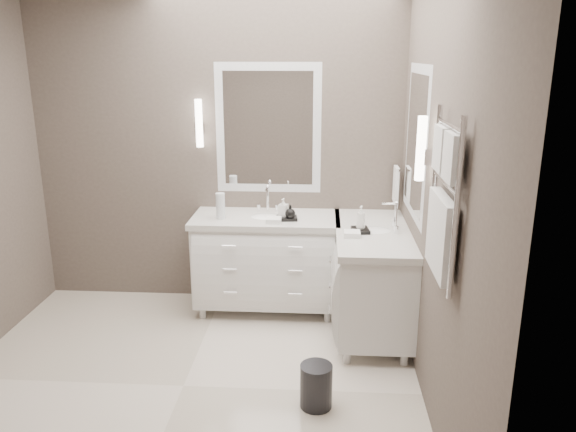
# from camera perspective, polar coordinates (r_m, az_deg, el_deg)

# --- Properties ---
(floor) EXTENTS (3.20, 3.00, 0.01)m
(floor) POSITION_cam_1_polar(r_m,az_deg,el_deg) (4.04, -10.57, -16.66)
(floor) COLOR silver
(floor) RESTS_ON ground
(wall_back) EXTENTS (3.20, 0.01, 2.70)m
(wall_back) POSITION_cam_1_polar(r_m,az_deg,el_deg) (4.94, -7.22, 6.54)
(wall_back) COLOR #544A43
(wall_back) RESTS_ON floor
(wall_front) EXTENTS (3.20, 0.01, 2.70)m
(wall_front) POSITION_cam_1_polar(r_m,az_deg,el_deg) (2.16, -22.06, -7.36)
(wall_front) COLOR #544A43
(wall_front) RESTS_ON floor
(wall_right) EXTENTS (0.01, 3.00, 2.70)m
(wall_right) POSITION_cam_1_polar(r_m,az_deg,el_deg) (3.45, 14.99, 1.92)
(wall_right) COLOR #544A43
(wall_right) RESTS_ON floor
(vanity_back) EXTENTS (1.24, 0.59, 0.97)m
(vanity_back) POSITION_cam_1_polar(r_m,az_deg,el_deg) (4.83, -2.20, -4.20)
(vanity_back) COLOR white
(vanity_back) RESTS_ON floor
(vanity_right) EXTENTS (0.59, 1.24, 0.97)m
(vanity_right) POSITION_cam_1_polar(r_m,az_deg,el_deg) (4.52, 8.54, -5.83)
(vanity_right) COLOR white
(vanity_right) RESTS_ON floor
(mirror_back) EXTENTS (0.90, 0.02, 1.10)m
(mirror_back) POSITION_cam_1_polar(r_m,az_deg,el_deg) (4.83, -2.02, 8.84)
(mirror_back) COLOR white
(mirror_back) RESTS_ON wall_back
(mirror_right) EXTENTS (0.02, 0.90, 1.10)m
(mirror_right) POSITION_cam_1_polar(r_m,az_deg,el_deg) (4.18, 12.89, 7.29)
(mirror_right) COLOR white
(mirror_right) RESTS_ON wall_right
(sconce_back) EXTENTS (0.06, 0.06, 0.40)m
(sconce_back) POSITION_cam_1_polar(r_m,az_deg,el_deg) (4.85, -9.02, 9.20)
(sconce_back) COLOR white
(sconce_back) RESTS_ON wall_back
(sconce_right) EXTENTS (0.06, 0.06, 0.40)m
(sconce_right) POSITION_cam_1_polar(r_m,az_deg,el_deg) (3.60, 13.36, 6.56)
(sconce_right) COLOR white
(sconce_right) RESTS_ON wall_right
(towel_bar_corner) EXTENTS (0.03, 0.22, 0.30)m
(towel_bar_corner) POSITION_cam_1_polar(r_m,az_deg,el_deg) (4.80, 10.92, 3.24)
(towel_bar_corner) COLOR white
(towel_bar_corner) RESTS_ON wall_right
(towel_ladder) EXTENTS (0.06, 0.58, 0.90)m
(towel_ladder) POSITION_cam_1_polar(r_m,az_deg,el_deg) (3.05, 15.46, 0.85)
(towel_ladder) COLOR white
(towel_ladder) RESTS_ON wall_right
(waste_bin) EXTENTS (0.22, 0.22, 0.29)m
(waste_bin) POSITION_cam_1_polar(r_m,az_deg,el_deg) (3.71, 2.87, -16.85)
(waste_bin) COLOR black
(waste_bin) RESTS_ON floor
(amenity_tray_back) EXTENTS (0.18, 0.14, 0.03)m
(amenity_tray_back) POSITION_cam_1_polar(r_m,az_deg,el_deg) (4.62, -0.12, -0.22)
(amenity_tray_back) COLOR black
(amenity_tray_back) RESTS_ON vanity_back
(amenity_tray_right) EXTENTS (0.14, 0.18, 0.02)m
(amenity_tray_right) POSITION_cam_1_polar(r_m,az_deg,el_deg) (4.34, 7.37, -1.43)
(amenity_tray_right) COLOR black
(amenity_tray_right) RESTS_ON vanity_right
(water_bottle) EXTENTS (0.08, 0.08, 0.22)m
(water_bottle) POSITION_cam_1_polar(r_m,az_deg,el_deg) (4.66, -6.87, 1.02)
(water_bottle) COLOR silver
(water_bottle) RESTS_ON vanity_back
(soap_bottle_a) EXTENTS (0.09, 0.09, 0.15)m
(soap_bottle_a) POSITION_cam_1_polar(r_m,az_deg,el_deg) (4.61, -0.48, 0.89)
(soap_bottle_a) COLOR white
(soap_bottle_a) RESTS_ON amenity_tray_back
(soap_bottle_b) EXTENTS (0.08, 0.08, 0.11)m
(soap_bottle_b) POSITION_cam_1_polar(r_m,az_deg,el_deg) (4.57, 0.23, 0.47)
(soap_bottle_b) COLOR black
(soap_bottle_b) RESTS_ON amenity_tray_back
(soap_bottle_c) EXTENTS (0.09, 0.09, 0.18)m
(soap_bottle_c) POSITION_cam_1_polar(r_m,az_deg,el_deg) (4.31, 7.42, -0.14)
(soap_bottle_c) COLOR white
(soap_bottle_c) RESTS_ON amenity_tray_right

